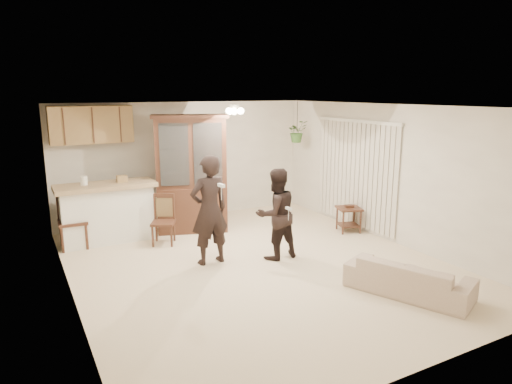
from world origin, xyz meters
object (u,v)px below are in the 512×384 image
china_hutch (191,175)px  chair_hutch_left (164,230)px  sofa (409,269)px  adult (209,209)px  side_table (349,219)px  chair_hutch_right (208,205)px  child (276,219)px  chair_bar (73,231)px

china_hutch → chair_hutch_left: china_hutch is taller
sofa → adult: (-1.92, 2.37, 0.53)m
sofa → china_hutch: 4.50m
sofa → side_table: 2.86m
adult → sofa: bearing=124.6°
sofa → chair_hutch_left: 4.30m
side_table → chair_hutch_right: (-2.06, 2.24, 0.03)m
child → chair_bar: 3.60m
side_table → chair_bar: size_ratio=0.53×
chair_bar → chair_hutch_right: size_ratio=1.06×
child → adult: bearing=-19.5°
china_hutch → chair_bar: china_hutch is taller
adult → child: size_ratio=1.33×
side_table → chair_hutch_right: 3.05m
china_hutch → chair_hutch_right: china_hutch is taller
adult → chair_hutch_right: (1.00, 2.50, -0.62)m
sofa → side_table: sofa is taller
adult → chair_bar: size_ratio=1.68×
adult → china_hutch: 1.84m
chair_hutch_left → chair_hutch_right: 1.86m
sofa → adult: bearing=15.3°
side_table → chair_hutch_left: size_ratio=0.62×
china_hutch → side_table: size_ratio=4.04×
sofa → chair_hutch_right: size_ratio=1.85×
child → chair_hutch_right: (-0.04, 2.81, -0.39)m
side_table → chair_hutch_right: bearing=132.5°
adult → side_table: size_ratio=3.18×
adult → china_hutch: bearing=-106.3°
china_hutch → chair_hutch_left: 1.28m
child → china_hutch: china_hutch is taller
adult → chair_hutch_left: bearing=-77.4°
chair_hutch_left → adult: bearing=-45.7°
china_hutch → chair_bar: bearing=-162.0°
sofa → chair_bar: chair_bar is taller
china_hutch → side_table: 3.21m
adult → chair_bar: (-1.84, 1.81, -0.60)m
child → chair_bar: bearing=-39.2°
adult → chair_bar: adult is taller
adult → child: adult is taller
sofa → china_hutch: (-1.54, 4.16, 0.76)m
china_hutch → side_table: china_hutch is taller
side_table → chair_hutch_left: chair_hutch_left is taller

